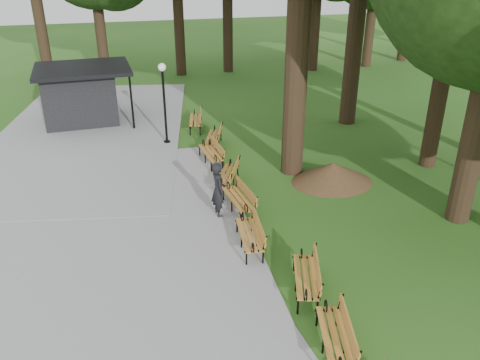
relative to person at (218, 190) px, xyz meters
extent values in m
plane|color=#285A19|center=(0.76, -5.18, -0.88)|extent=(100.00, 100.00, 0.00)
cube|color=gray|center=(-3.24, -2.18, -0.85)|extent=(12.00, 38.00, 0.06)
imported|color=black|center=(0.00, 0.00, 0.00)|extent=(0.48, 0.68, 1.76)
cylinder|color=black|center=(-0.85, 6.60, 0.69)|extent=(0.10, 0.10, 3.14)
sphere|color=white|center=(-0.85, 6.60, 2.36)|extent=(0.32, 0.32, 0.32)
cone|color=#47301C|center=(4.40, 1.34, -0.51)|extent=(2.45, 2.45, 0.74)
cylinder|color=black|center=(7.07, -2.02, 2.62)|extent=(0.70, 0.70, 7.00)
cylinder|color=black|center=(8.55, 1.85, 2.81)|extent=(0.60, 0.60, 7.39)
cylinder|color=black|center=(3.31, 2.56, 3.80)|extent=(0.80, 0.80, 9.36)
cylinder|color=black|center=(7.76, 7.24, 3.60)|extent=(0.76, 0.76, 8.96)
camera|label=1|loc=(-2.65, -13.15, 6.75)|focal=36.80mm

